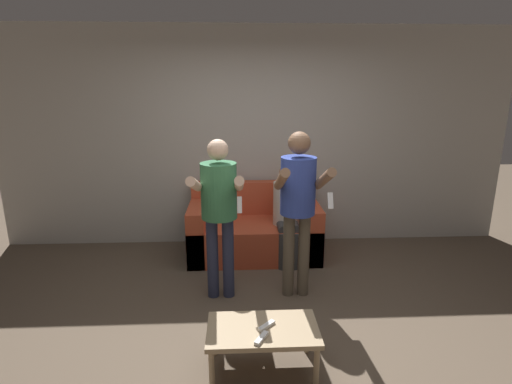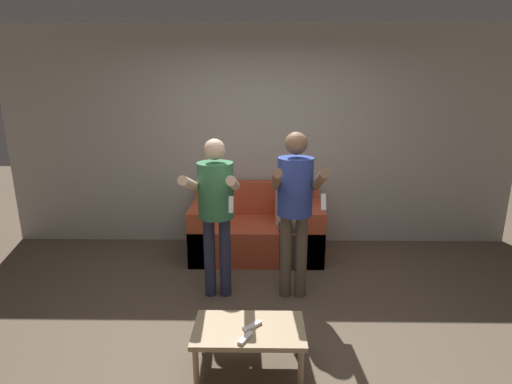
# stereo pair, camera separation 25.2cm
# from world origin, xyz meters

# --- Properties ---
(ground_plane) EXTENTS (14.00, 14.00, 0.00)m
(ground_plane) POSITION_xyz_m (0.00, 0.00, 0.00)
(ground_plane) COLOR brown
(wall_back) EXTENTS (6.40, 0.06, 2.70)m
(wall_back) POSITION_xyz_m (0.00, 2.13, 1.35)
(wall_back) COLOR #B7B2A8
(wall_back) RESTS_ON ground_plane
(couch) EXTENTS (1.53, 0.84, 0.83)m
(couch) POSITION_xyz_m (-0.04, 1.68, 0.29)
(couch) COLOR #C64C2D
(couch) RESTS_ON ground_plane
(person_standing_left) EXTENTS (0.45, 0.77, 1.54)m
(person_standing_left) POSITION_xyz_m (-0.41, 0.65, 0.96)
(person_standing_left) COLOR #282D47
(person_standing_left) RESTS_ON ground_plane
(person_standing_right) EXTENTS (0.45, 0.72, 1.60)m
(person_standing_right) POSITION_xyz_m (0.32, 0.65, 1.00)
(person_standing_right) COLOR brown
(person_standing_right) RESTS_ON ground_plane
(person_seated) EXTENTS (0.32, 0.53, 1.13)m
(person_seated) POSITION_xyz_m (0.33, 1.50, 0.62)
(person_seated) COLOR #383838
(person_seated) RESTS_ON ground_plane
(coffee_table) EXTENTS (0.79, 0.45, 0.35)m
(coffee_table) POSITION_xyz_m (-0.07, -0.40, 0.30)
(coffee_table) COLOR tan
(coffee_table) RESTS_ON ground_plane
(remote_near) EXTENTS (0.11, 0.15, 0.02)m
(remote_near) POSITION_xyz_m (-0.09, -0.54, 0.36)
(remote_near) COLOR white
(remote_near) RESTS_ON coffee_table
(remote_far) EXTENTS (0.13, 0.13, 0.02)m
(remote_far) POSITION_xyz_m (-0.04, -0.40, 0.36)
(remote_far) COLOR white
(remote_far) RESTS_ON coffee_table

